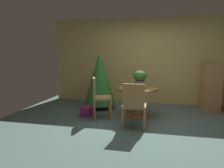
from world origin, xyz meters
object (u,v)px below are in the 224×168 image
(wooden_chair_left, at_px, (99,95))
(gift_box_purple, at_px, (86,111))
(wooden_cabinet, at_px, (211,87))
(holiday_tree, at_px, (100,78))
(round_dining_table, at_px, (138,97))
(gift_box_cream, at_px, (131,106))
(wooden_chair_near, at_px, (134,103))
(flower_vase, at_px, (140,77))

(wooden_chair_left, relative_size, gift_box_purple, 3.47)
(wooden_chair_left, distance_m, wooden_cabinet, 3.04)
(holiday_tree, bearing_deg, wooden_cabinet, 8.75)
(holiday_tree, bearing_deg, gift_box_purple, -99.55)
(round_dining_table, xyz_separation_m, gift_box_cream, (-0.24, 0.65, -0.40))
(round_dining_table, distance_m, gift_box_purple, 1.30)
(wooden_chair_left, bearing_deg, wooden_chair_near, -30.83)
(holiday_tree, distance_m, gift_box_cream, 1.16)
(round_dining_table, distance_m, gift_box_cream, 0.80)
(flower_vase, bearing_deg, wooden_chair_near, -92.23)
(flower_vase, xyz_separation_m, gift_box_cream, (-0.27, 0.59, -0.87))
(round_dining_table, height_order, flower_vase, flower_vase)
(flower_vase, xyz_separation_m, wooden_chair_left, (-0.91, -0.38, -0.40))
(round_dining_table, xyz_separation_m, holiday_tree, (-1.10, 0.59, 0.37))
(holiday_tree, bearing_deg, flower_vase, -25.03)
(holiday_tree, height_order, gift_box_purple, holiday_tree)
(wooden_chair_left, height_order, wooden_chair_near, wooden_chair_left)
(round_dining_table, distance_m, wooden_cabinet, 2.12)
(round_dining_table, relative_size, flower_vase, 2.31)
(round_dining_table, xyz_separation_m, flower_vase, (0.04, 0.06, 0.46))
(wooden_chair_near, xyz_separation_m, gift_box_purple, (-1.23, 0.66, -0.41))
(wooden_chair_left, relative_size, wooden_cabinet, 0.78)
(holiday_tree, xyz_separation_m, gift_box_purple, (-0.13, -0.77, -0.74))
(round_dining_table, xyz_separation_m, wooden_cabinet, (1.84, 1.05, 0.14))
(round_dining_table, distance_m, flower_vase, 0.47)
(wooden_chair_left, height_order, gift_box_cream, wooden_chair_left)
(gift_box_cream, relative_size, wooden_cabinet, 0.24)
(round_dining_table, xyz_separation_m, wooden_chair_near, (0.00, -0.84, 0.05))
(round_dining_table, height_order, gift_box_purple, round_dining_table)
(wooden_cabinet, bearing_deg, gift_box_purple, -158.32)
(gift_box_purple, distance_m, wooden_cabinet, 3.35)
(round_dining_table, height_order, holiday_tree, holiday_tree)
(wooden_chair_left, bearing_deg, flower_vase, 22.61)
(round_dining_table, height_order, gift_box_cream, round_dining_table)
(flower_vase, height_order, wooden_chair_left, flower_vase)
(wooden_chair_near, distance_m, gift_box_cream, 1.58)
(gift_box_purple, bearing_deg, holiday_tree, 80.45)
(wooden_cabinet, bearing_deg, wooden_chair_near, -134.29)
(holiday_tree, relative_size, gift_box_purple, 5.74)
(gift_box_cream, bearing_deg, wooden_chair_near, -80.90)
(round_dining_table, xyz_separation_m, gift_box_purple, (-1.23, -0.18, -0.36))
(gift_box_purple, distance_m, gift_box_cream, 1.29)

